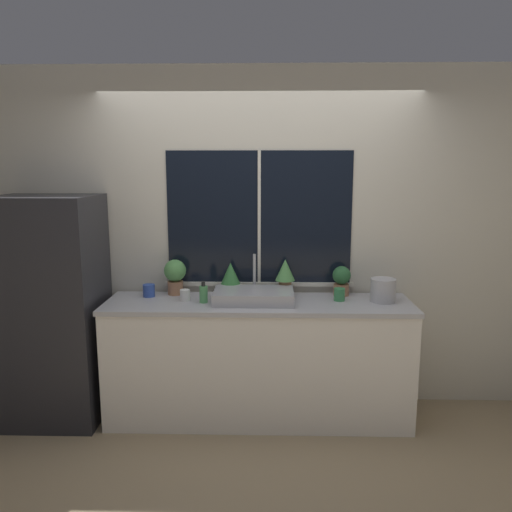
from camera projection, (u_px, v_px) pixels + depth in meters
The scene contains 16 objects.
ground_plane at pixel (257, 435), 3.63m from camera, with size 14.00×14.00×0.00m, color #937F60.
wall_back at pixel (259, 240), 4.02m from camera, with size 8.00×0.09×2.70m.
wall_left at pixel (36, 226), 4.93m from camera, with size 0.06×7.00×2.70m.
wall_right at pixel (491, 228), 4.82m from camera, with size 0.06×7.00×2.70m.
counter at pixel (258, 360), 3.83m from camera, with size 2.31×0.59×0.93m.
refrigerator at pixel (51, 310), 3.78m from camera, with size 0.75×0.65×1.72m.
sink at pixel (254, 296), 3.74m from camera, with size 0.60×0.41×0.33m.
potted_plant_far_left at pixel (175, 275), 3.94m from camera, with size 0.17×0.17×0.28m.
potted_plant_center_left at pixel (231, 277), 3.94m from camera, with size 0.16×0.16×0.26m.
potted_plant_center_right at pixel (285, 274), 3.92m from camera, with size 0.15×0.15×0.29m.
potted_plant_far_right at pixel (342, 280), 3.92m from camera, with size 0.14×0.14×0.23m.
soap_bottle at pixel (204, 294), 3.72m from camera, with size 0.06×0.06×0.16m.
mug_white at pixel (185, 295), 3.77m from camera, with size 0.08×0.08×0.09m.
mug_green at pixel (339, 294), 3.77m from camera, with size 0.08×0.08×0.10m.
mug_blue at pixel (149, 291), 3.89m from camera, with size 0.09×0.09×0.10m.
kettle at pixel (383, 289), 3.74m from camera, with size 0.19×0.19×0.20m.
Camera 1 is at (0.07, -3.35, 1.93)m, focal length 35.00 mm.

